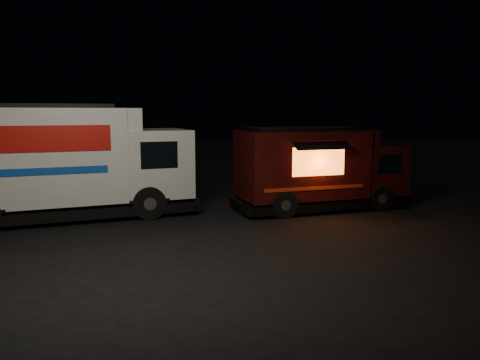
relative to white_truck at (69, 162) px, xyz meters
name	(u,v)px	position (x,y,z in m)	size (l,w,h in m)	color
ground	(164,237)	(3.05, -2.54, -1.71)	(80.00, 80.00, 0.00)	black
white_truck	(69,162)	(0.00, 0.00, 0.00)	(7.54, 2.57, 3.42)	silver
red_truck	(322,168)	(7.90, 0.85, -0.36)	(5.80, 2.14, 2.70)	#350E09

